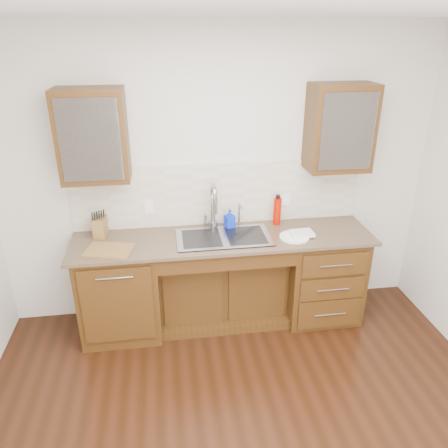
{
  "coord_description": "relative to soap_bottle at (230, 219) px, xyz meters",
  "views": [
    {
      "loc": [
        -0.5,
        -2.05,
        2.63
      ],
      "look_at": [
        0.0,
        1.4,
        1.05
      ],
      "focal_mm": 35.0,
      "sensor_mm": 36.0,
      "label": 1
    }
  ],
  "objects": [
    {
      "name": "cup_right_b",
      "position": [
        1.08,
        -0.03,
        0.77
      ],
      "size": [
        0.1,
        0.1,
        0.09
      ],
      "primitive_type": "imported",
      "rotation": [
        0.0,
        0.0,
        -0.13
      ],
      "color": "silver",
      "rests_on": "upper_cabinet_right"
    },
    {
      "name": "upper_cabinet_left",
      "position": [
        -1.13,
        -0.03,
        0.82
      ],
      "size": [
        0.55,
        0.34,
        0.75
      ],
      "primitive_type": "cube",
      "color": "#593014",
      "rests_on": "wall_back"
    },
    {
      "name": "outlet_right",
      "position": [
        0.57,
        0.11,
        0.12
      ],
      "size": [
        0.08,
        0.01,
        0.12
      ],
      "primitive_type": "cube",
      "color": "white",
      "rests_on": "backsplash"
    },
    {
      "name": "base_cabinet_right",
      "position": [
        0.87,
        -0.17,
        -0.56
      ],
      "size": [
        0.7,
        0.62,
        0.88
      ],
      "primitive_type": "cube",
      "color": "#593014",
      "rests_on": "ground"
    },
    {
      "name": "backsplash",
      "position": [
        -0.08,
        0.12,
        0.2
      ],
      "size": [
        2.7,
        0.02,
        0.59
      ],
      "primitive_type": "cube",
      "color": "beige",
      "rests_on": "wall_back"
    },
    {
      "name": "wall_back",
      "position": [
        -0.08,
        0.19,
        0.35
      ],
      "size": [
        4.0,
        0.1,
        2.7
      ],
      "primitive_type": "cube",
      "color": "silver",
      "rests_on": "ground"
    },
    {
      "name": "knife_block",
      "position": [
        -1.17,
        -0.01,
        -0.0
      ],
      "size": [
        0.12,
        0.17,
        0.18
      ],
      "primitive_type": "cube",
      "rotation": [
        0.0,
        0.0,
        -0.13
      ],
      "color": "olive",
      "rests_on": "countertop"
    },
    {
      "name": "plate",
      "position": [
        0.54,
        -0.29,
        -0.08
      ],
      "size": [
        0.3,
        0.3,
        0.01
      ],
      "primitive_type": "cylinder",
      "rotation": [
        0.0,
        0.0,
        0.14
      ],
      "color": "white",
      "rests_on": "countertop"
    },
    {
      "name": "faucet",
      "position": [
        -0.15,
        0.03,
        0.11
      ],
      "size": [
        0.04,
        0.04,
        0.4
      ],
      "primitive_type": "cylinder",
      "color": "#999993",
      "rests_on": "countertop"
    },
    {
      "name": "base_cabinet_left",
      "position": [
        -1.03,
        -0.17,
        -0.56
      ],
      "size": [
        0.7,
        0.62,
        0.88
      ],
      "primitive_type": "cube",
      "color": "#593014",
      "rests_on": "ground"
    },
    {
      "name": "sink",
      "position": [
        -0.08,
        -0.2,
        -0.18
      ],
      "size": [
        0.84,
        0.46,
        0.19
      ],
      "primitive_type": "cube",
      "color": "#9E9EA5",
      "rests_on": "countertop"
    },
    {
      "name": "cutting_board",
      "position": [
        -1.07,
        -0.32,
        -0.08
      ],
      "size": [
        0.44,
        0.35,
        0.02
      ],
      "primitive_type": "cube",
      "rotation": [
        0.0,
        0.0,
        -0.25
      ],
      "color": "#A77D37",
      "rests_on": "countertop"
    },
    {
      "name": "base_cabinet_center",
      "position": [
        -0.08,
        -0.08,
        -0.65
      ],
      "size": [
        1.2,
        0.44,
        0.7
      ],
      "primitive_type": "cube",
      "color": "#593014",
      "rests_on": "ground"
    },
    {
      "name": "outlet_left",
      "position": [
        -0.73,
        0.11,
        0.12
      ],
      "size": [
        0.08,
        0.01,
        0.12
      ],
      "primitive_type": "cube",
      "color": "white",
      "rests_on": "backsplash"
    },
    {
      "name": "cup_left_a",
      "position": [
        -1.26,
        -0.03,
        0.78
      ],
      "size": [
        0.18,
        0.18,
        0.11
      ],
      "primitive_type": "imported",
      "rotation": [
        0.0,
        0.0,
        0.35
      ],
      "color": "white",
      "rests_on": "upper_cabinet_left"
    },
    {
      "name": "water_bottle",
      "position": [
        0.46,
        0.02,
        0.04
      ],
      "size": [
        0.08,
        0.08,
        0.26
      ],
      "primitive_type": "cylinder",
      "rotation": [
        0.0,
        0.0,
        -0.15
      ],
      "color": "#B40F00",
      "rests_on": "countertop"
    },
    {
      "name": "dish_towel",
      "position": [
        0.61,
        -0.28,
        -0.06
      ],
      "size": [
        0.21,
        0.16,
        0.03
      ],
      "primitive_type": "cube",
      "rotation": [
        0.0,
        0.0,
        0.05
      ],
      "color": "silver",
      "rests_on": "plate"
    },
    {
      "name": "cup_left_b",
      "position": [
        -1.04,
        -0.03,
        0.77
      ],
      "size": [
        0.12,
        0.12,
        0.1
      ],
      "primitive_type": "imported",
      "rotation": [
        0.0,
        0.0,
        -0.17
      ],
      "color": "silver",
      "rests_on": "upper_cabinet_left"
    },
    {
      "name": "soap_bottle",
      "position": [
        0.0,
        0.0,
        0.0
      ],
      "size": [
        0.11,
        0.11,
        0.18
      ],
      "primitive_type": "imported",
      "rotation": [
        0.0,
        0.0,
        0.37
      ],
      "color": "#0F2DD9",
      "rests_on": "countertop"
    },
    {
      "name": "filter_tap",
      "position": [
        0.1,
        0.04,
        0.03
      ],
      "size": [
        0.02,
        0.02,
        0.24
      ],
      "primitive_type": "cylinder",
      "color": "#999993",
      "rests_on": "countertop"
    },
    {
      "name": "upper_cabinet_right",
      "position": [
        0.97,
        -0.03,
        0.82
      ],
      "size": [
        0.55,
        0.34,
        0.75
      ],
      "primitive_type": "cube",
      "color": "#593014",
      "rests_on": "wall_back"
    },
    {
      "name": "cup_right_a",
      "position": [
        0.83,
        -0.03,
        0.78
      ],
      "size": [
        0.18,
        0.18,
        0.1
      ],
      "primitive_type": "imported",
      "rotation": [
        0.0,
        0.0,
        0.42
      ],
      "color": "silver",
      "rests_on": "upper_cabinet_right"
    },
    {
      "name": "countertop",
      "position": [
        -0.08,
        -0.19,
        -0.11
      ],
      "size": [
        2.7,
        0.65,
        0.03
      ],
      "primitive_type": "cube",
      "color": "#84705B",
      "rests_on": "base_cabinet_left"
    }
  ]
}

